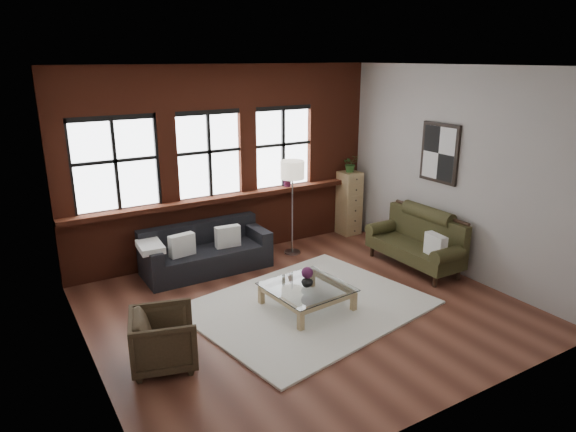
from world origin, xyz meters
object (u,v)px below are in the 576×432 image
dark_sofa (206,249)px  vase (307,281)px  drawer_chest (349,203)px  floor_lamp (292,204)px  coffee_table (307,298)px  vintage_settee (414,241)px  armchair (164,339)px

dark_sofa → vase: (0.66, -1.93, 0.05)m
dark_sofa → vase: size_ratio=11.98×
vase → drawer_chest: 3.29m
drawer_chest → floor_lamp: bearing=-167.0°
dark_sofa → coffee_table: (0.66, -1.93, -0.20)m
vintage_settee → coffee_table: bearing=-172.1°
dark_sofa → floor_lamp: 1.67m
dark_sofa → vase: bearing=-71.1°
vintage_settee → floor_lamp: floor_lamp is taller
coffee_table → vase: bearing=90.0°
vase → drawer_chest: (2.41, 2.22, 0.19)m
dark_sofa → drawer_chest: (3.08, 0.29, 0.25)m
vintage_settee → vase: vintage_settee is taller
vase → drawer_chest: size_ratio=0.14×
vintage_settee → dark_sofa: bearing=151.2°
coffee_table → vintage_settee: bearing=7.9°
dark_sofa → vase: dark_sofa is taller
vintage_settee → drawer_chest: drawer_chest is taller
armchair → drawer_chest: (4.50, 2.53, 0.29)m
coffee_table → vase: 0.25m
dark_sofa → floor_lamp: (1.58, -0.05, 0.53)m
vintage_settee → drawer_chest: size_ratio=1.39×
coffee_table → dark_sofa: bearing=108.9°
drawer_chest → armchair: bearing=-150.7°
vintage_settee → coffee_table: size_ratio=1.67×
drawer_chest → floor_lamp: size_ratio=0.68×
armchair → coffee_table: 2.12m
drawer_chest → coffee_table: bearing=-137.4°
armchair → floor_lamp: 3.76m
dark_sofa → coffee_table: size_ratio=1.97×
vintage_settee → armchair: 4.42m
dark_sofa → coffee_table: 2.05m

